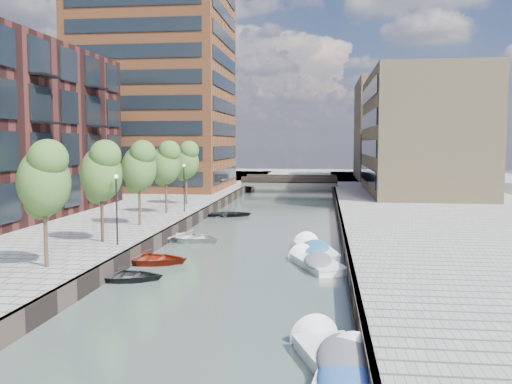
% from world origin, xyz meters
% --- Properties ---
extents(water, '(300.00, 300.00, 0.00)m').
position_xyz_m(water, '(0.00, 40.00, 0.00)').
color(water, '#38473F').
rests_on(water, ground).
extents(quay_right, '(20.00, 140.00, 1.00)m').
position_xyz_m(quay_right, '(16.00, 40.00, 0.50)').
color(quay_right, gray).
rests_on(quay_right, ground).
extents(quay_wall_left, '(0.25, 140.00, 1.00)m').
position_xyz_m(quay_wall_left, '(-6.10, 40.00, 0.50)').
color(quay_wall_left, '#332823').
rests_on(quay_wall_left, ground).
extents(quay_wall_right, '(0.25, 140.00, 1.00)m').
position_xyz_m(quay_wall_right, '(6.10, 40.00, 0.50)').
color(quay_wall_right, '#332823').
rests_on(quay_wall_right, ground).
extents(far_closure, '(80.00, 40.00, 1.00)m').
position_xyz_m(far_closure, '(0.00, 100.00, 0.50)').
color(far_closure, gray).
rests_on(far_closure, ground).
extents(tower, '(18.00, 18.00, 30.00)m').
position_xyz_m(tower, '(-17.00, 65.00, 16.00)').
color(tower, brown).
rests_on(tower, quay_left).
extents(tan_block_near, '(12.00, 25.00, 14.00)m').
position_xyz_m(tan_block_near, '(16.00, 62.00, 8.00)').
color(tan_block_near, '#8E7957').
rests_on(tan_block_near, quay_right).
extents(tan_block_far, '(12.00, 20.00, 16.00)m').
position_xyz_m(tan_block_far, '(16.00, 88.00, 9.00)').
color(tan_block_far, '#8E7957').
rests_on(tan_block_far, quay_right).
extents(bridge, '(13.00, 6.00, 1.30)m').
position_xyz_m(bridge, '(0.00, 72.00, 1.39)').
color(bridge, gray).
rests_on(bridge, ground).
extents(tree_2, '(2.50, 2.50, 5.95)m').
position_xyz_m(tree_2, '(-8.50, 18.00, 5.31)').
color(tree_2, '#382619').
rests_on(tree_2, quay_left).
extents(tree_3, '(2.50, 2.50, 5.95)m').
position_xyz_m(tree_3, '(-8.50, 25.00, 5.31)').
color(tree_3, '#382619').
rests_on(tree_3, quay_left).
extents(tree_4, '(2.50, 2.50, 5.95)m').
position_xyz_m(tree_4, '(-8.50, 32.00, 5.31)').
color(tree_4, '#382619').
rests_on(tree_4, quay_left).
extents(tree_5, '(2.50, 2.50, 5.95)m').
position_xyz_m(tree_5, '(-8.50, 39.00, 5.31)').
color(tree_5, '#382619').
rests_on(tree_5, quay_left).
extents(tree_6, '(2.50, 2.50, 5.95)m').
position_xyz_m(tree_6, '(-8.50, 46.00, 5.31)').
color(tree_6, '#382619').
rests_on(tree_6, quay_left).
extents(lamp_1, '(0.24, 0.24, 4.12)m').
position_xyz_m(lamp_1, '(-7.20, 24.00, 3.51)').
color(lamp_1, black).
rests_on(lamp_1, quay_left).
extents(lamp_2, '(0.24, 0.24, 4.12)m').
position_xyz_m(lamp_2, '(-7.20, 40.00, 3.51)').
color(lamp_2, black).
rests_on(lamp_2, quay_left).
extents(sloop_1, '(4.38, 3.23, 0.87)m').
position_xyz_m(sloop_1, '(-5.40, 19.79, 0.00)').
color(sloop_1, black).
rests_on(sloop_1, ground).
extents(sloop_2, '(4.87, 3.53, 0.99)m').
position_xyz_m(sloop_2, '(-5.40, 23.83, 0.00)').
color(sloop_2, maroon).
rests_on(sloop_2, ground).
extents(sloop_3, '(5.78, 4.84, 1.03)m').
position_xyz_m(sloop_3, '(-4.78, 31.25, 0.00)').
color(sloop_3, beige).
rests_on(sloop_3, ground).
extents(sloop_4, '(4.93, 4.01, 0.90)m').
position_xyz_m(sloop_4, '(-4.19, 45.11, 0.00)').
color(sloop_4, black).
rests_on(sloop_4, ground).
extents(motorboat_0, '(2.40, 5.30, 1.71)m').
position_xyz_m(motorboat_0, '(5.46, 8.16, 0.21)').
color(motorboat_0, white).
rests_on(motorboat_0, ground).
extents(motorboat_1, '(3.49, 5.69, 1.79)m').
position_xyz_m(motorboat_1, '(5.23, 9.71, 0.22)').
color(motorboat_1, silver).
rests_on(motorboat_1, ground).
extents(motorboat_3, '(3.05, 5.74, 1.82)m').
position_xyz_m(motorboat_3, '(4.13, 28.01, 0.22)').
color(motorboat_3, white).
rests_on(motorboat_3, ground).
extents(motorboat_4, '(3.48, 5.28, 1.67)m').
position_xyz_m(motorboat_4, '(4.26, 24.18, 0.20)').
color(motorboat_4, white).
rests_on(motorboat_4, ground).
extents(car, '(1.85, 3.79, 1.24)m').
position_xyz_m(car, '(11.17, 59.60, 1.62)').
color(car, silver).
rests_on(car, quay_right).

